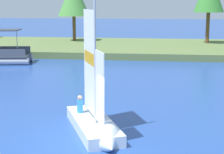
{
  "coord_description": "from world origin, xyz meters",
  "views": [
    {
      "loc": [
        2.51,
        -12.62,
        5.16
      ],
      "look_at": [
        -0.1,
        7.35,
        1.2
      ],
      "focal_mm": 62.68,
      "sensor_mm": 36.0,
      "label": 1
    }
  ],
  "objects": [
    {
      "name": "sailboat",
      "position": [
        0.1,
        1.52,
        0.43
      ],
      "size": [
        3.2,
        5.14,
        5.9
      ],
      "rotation": [
        0.0,
        0.0,
        -1.16
      ],
      "color": "silver",
      "rests_on": "ground"
    },
    {
      "name": "shore_bank",
      "position": [
        0.0,
        28.06,
        0.31
      ],
      "size": [
        80.0,
        14.2,
        0.61
      ],
      "primitive_type": "cube",
      "color": "#5B703D",
      "rests_on": "ground"
    },
    {
      "name": "ground_plane",
      "position": [
        0.0,
        0.0,
        0.0
      ],
      "size": [
        200.0,
        200.0,
        0.0
      ],
      "primitive_type": "plane",
      "color": "#234793"
    }
  ]
}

